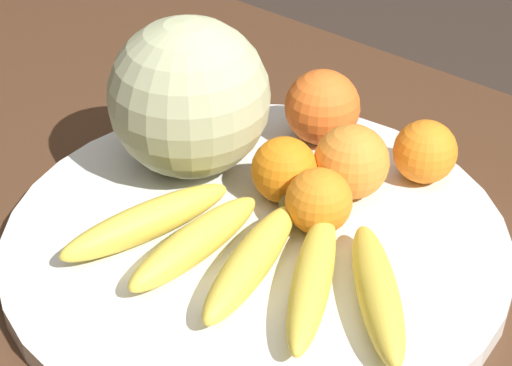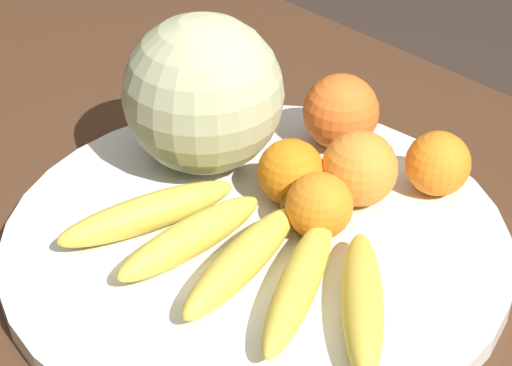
# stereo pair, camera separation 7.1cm
# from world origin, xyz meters

# --- Properties ---
(kitchen_table) EXTENTS (1.54, 0.85, 0.72)m
(kitchen_table) POSITION_xyz_m (0.00, 0.00, 0.62)
(kitchen_table) COLOR #4C301E
(kitchen_table) RESTS_ON ground_plane
(fruit_bowl) EXTENTS (0.44, 0.44, 0.02)m
(fruit_bowl) POSITION_xyz_m (-0.03, -0.03, 0.73)
(fruit_bowl) COLOR white
(fruit_bowl) RESTS_ON kitchen_table
(melon) EXTENTS (0.15, 0.15, 0.15)m
(melon) POSITION_xyz_m (0.08, -0.06, 0.81)
(melon) COLOR #B2B789
(melon) RESTS_ON fruit_bowl
(banana_bunch) EXTENTS (0.30, 0.21, 0.03)m
(banana_bunch) POSITION_xyz_m (-0.06, 0.02, 0.75)
(banana_bunch) COLOR brown
(banana_bunch) RESTS_ON fruit_bowl
(orange_front_left) EXTENTS (0.07, 0.07, 0.07)m
(orange_front_left) POSITION_xyz_m (-0.06, -0.12, 0.77)
(orange_front_left) COLOR orange
(orange_front_left) RESTS_ON fruit_bowl
(orange_front_right) EXTENTS (0.08, 0.08, 0.08)m
(orange_front_right) POSITION_xyz_m (0.02, -0.18, 0.77)
(orange_front_right) COLOR orange
(orange_front_right) RESTS_ON fruit_bowl
(orange_mid_center) EXTENTS (0.06, 0.06, 0.06)m
(orange_mid_center) POSITION_xyz_m (-0.02, -0.08, 0.77)
(orange_mid_center) COLOR orange
(orange_mid_center) RESTS_ON fruit_bowl
(orange_back_left) EXTENTS (0.06, 0.06, 0.06)m
(orange_back_left) POSITION_xyz_m (-0.07, -0.06, 0.77)
(orange_back_left) COLOR orange
(orange_back_left) RESTS_ON fruit_bowl
(orange_back_right) EXTENTS (0.06, 0.06, 0.06)m
(orange_back_right) POSITION_xyz_m (-0.10, -0.19, 0.77)
(orange_back_right) COLOR orange
(orange_back_right) RESTS_ON fruit_bowl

